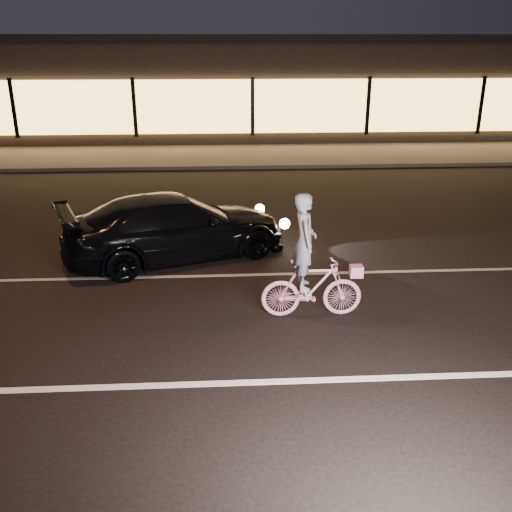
{
  "coord_description": "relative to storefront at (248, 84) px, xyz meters",
  "views": [
    {
      "loc": [
        -1.18,
        -7.65,
        4.08
      ],
      "look_at": [
        -0.7,
        0.6,
        0.91
      ],
      "focal_mm": 40.0,
      "sensor_mm": 36.0,
      "label": 1
    }
  ],
  "objects": [
    {
      "name": "ground",
      "position": [
        0.0,
        -18.97,
        -2.15
      ],
      "size": [
        90.0,
        90.0,
        0.0
      ],
      "primitive_type": "plane",
      "color": "black",
      "rests_on": "ground"
    },
    {
      "name": "cyclist",
      "position": [
        0.11,
        -18.66,
        -1.44
      ],
      "size": [
        1.57,
        0.54,
        1.98
      ],
      "rotation": [
        0.0,
        0.0,
        1.57
      ],
      "color": "#DF2F64",
      "rests_on": "ground"
    },
    {
      "name": "sedan",
      "position": [
        -2.11,
        -15.96,
        -1.51
      ],
      "size": [
        4.71,
        3.27,
        1.27
      ],
      "rotation": [
        0.0,
        0.0,
        1.95
      ],
      "color": "black",
      "rests_on": "ground"
    },
    {
      "name": "storefront",
      "position": [
        0.0,
        0.0,
        0.0
      ],
      "size": [
        25.4,
        8.42,
        4.2
      ],
      "color": "black",
      "rests_on": "ground"
    },
    {
      "name": "sidewalk",
      "position": [
        0.0,
        -5.97,
        -2.09
      ],
      "size": [
        30.0,
        4.0,
        0.12
      ],
      "primitive_type": "cube",
      "color": "#383533",
      "rests_on": "ground"
    },
    {
      "name": "lane_stripe_near",
      "position": [
        0.0,
        -20.47,
        -2.14
      ],
      "size": [
        60.0,
        0.12,
        0.01
      ],
      "primitive_type": "cube",
      "color": "silver",
      "rests_on": "ground"
    },
    {
      "name": "lane_stripe_far",
      "position": [
        0.0,
        -16.97,
        -2.14
      ],
      "size": [
        60.0,
        0.1,
        0.01
      ],
      "primitive_type": "cube",
      "color": "gray",
      "rests_on": "ground"
    }
  ]
}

